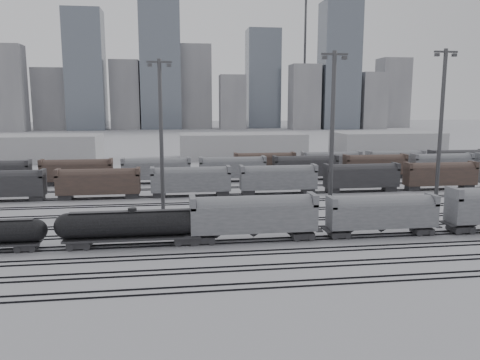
{
  "coord_description": "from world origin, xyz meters",
  "views": [
    {
      "loc": [
        -12.12,
        -56.06,
        17.28
      ],
      "look_at": [
        -0.52,
        25.38,
        4.0
      ],
      "focal_mm": 35.0,
      "sensor_mm": 36.0,
      "label": 1
    }
  ],
  "objects": [
    {
      "name": "crane_right",
      "position": [
        91.26,
        305.0,
        57.39
      ],
      "size": [
        42.0,
        1.8,
        100.0
      ],
      "color": "#3D3D3F",
      "rests_on": "ground"
    },
    {
      "name": "light_mast_c",
      "position": [
        11.35,
        11.17,
        13.28
      ],
      "size": [
        4.0,
        0.64,
        25.03
      ],
      "color": "#3D3D3F",
      "rests_on": "ground"
    },
    {
      "name": "skyline",
      "position": [
        10.84,
        280.0,
        34.73
      ],
      "size": [
        316.0,
        22.4,
        95.0
      ],
      "color": "#979699",
      "rests_on": "ground"
    },
    {
      "name": "hopper_car_a",
      "position": [
        -2.23,
        1.0,
        3.57
      ],
      "size": [
        16.17,
        3.21,
        5.78
      ],
      "color": "#27272A",
      "rests_on": "ground"
    },
    {
      "name": "tracks",
      "position": [
        0.0,
        17.5,
        0.08
      ],
      "size": [
        220.0,
        71.5,
        0.16
      ],
      "color": "black",
      "rests_on": "ground"
    },
    {
      "name": "light_mast_b",
      "position": [
        -14.02,
        19.04,
        12.88
      ],
      "size": [
        3.89,
        0.62,
        24.29
      ],
      "color": "#3D3D3F",
      "rests_on": "ground"
    },
    {
      "name": "bg_string_mid",
      "position": [
        18.0,
        48.0,
        2.8
      ],
      "size": [
        151.0,
        3.0,
        5.6
      ],
      "color": "#27272A",
      "rests_on": "ground"
    },
    {
      "name": "warehouse_left",
      "position": [
        -60.0,
        95.0,
        4.0
      ],
      "size": [
        50.0,
        18.0,
        8.0
      ],
      "primitive_type": "cube",
      "color": "#B1B0B3",
      "rests_on": "ground"
    },
    {
      "name": "hopper_car_b",
      "position": [
        15.02,
        1.0,
        3.25
      ],
      "size": [
        14.7,
        2.92,
        5.26
      ],
      "color": "#27272A",
      "rests_on": "ground"
    },
    {
      "name": "light_mast_d",
      "position": [
        34.92,
        21.38,
        14.25
      ],
      "size": [
        4.3,
        0.69,
        26.86
      ],
      "color": "#3D3D3F",
      "rests_on": "ground"
    },
    {
      "name": "crane_left",
      "position": [
        -28.74,
        305.0,
        57.39
      ],
      "size": [
        42.0,
        1.8,
        100.0
      ],
      "color": "#3D3D3F",
      "rests_on": "ground"
    },
    {
      "name": "warehouse_mid",
      "position": [
        10.0,
        95.0,
        4.0
      ],
      "size": [
        40.0,
        18.0,
        8.0
      ],
      "primitive_type": "cube",
      "color": "#B1B0B3",
      "rests_on": "ground"
    },
    {
      "name": "ground",
      "position": [
        0.0,
        0.0,
        0.0
      ],
      "size": [
        900.0,
        900.0,
        0.0
      ],
      "primitive_type": "plane",
      "color": "#B7B8BC",
      "rests_on": "ground"
    },
    {
      "name": "bg_string_far",
      "position": [
        35.5,
        56.0,
        2.8
      ],
      "size": [
        66.0,
        3.0,
        5.6
      ],
      "color": "#4D3A31",
      "rests_on": "ground"
    },
    {
      "name": "bg_string_near",
      "position": [
        8.0,
        32.0,
        2.8
      ],
      "size": [
        151.0,
        3.0,
        5.6
      ],
      "color": "gray",
      "rests_on": "ground"
    },
    {
      "name": "warehouse_right",
      "position": [
        60.0,
        95.0,
        4.0
      ],
      "size": [
        35.0,
        18.0,
        8.0
      ],
      "primitive_type": "cube",
      "color": "#B1B0B3",
      "rests_on": "ground"
    },
    {
      "name": "tank_car_b",
      "position": [
        -17.29,
        1.0,
        2.66
      ],
      "size": [
        18.58,
        3.1,
        4.59
      ],
      "color": "#27272A",
      "rests_on": "ground"
    }
  ]
}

